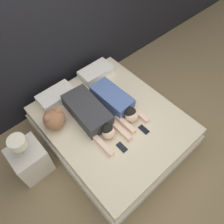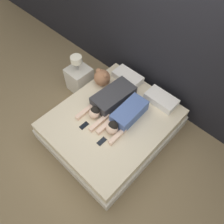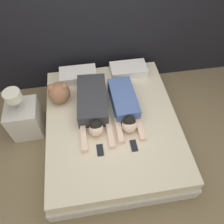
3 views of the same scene
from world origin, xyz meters
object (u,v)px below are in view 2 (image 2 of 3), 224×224
(person_right, at_px, (125,116))
(person_left, at_px, (110,100))
(cell_phone_left, at_px, (84,125))
(plush_toy, at_px, (102,77))
(nightstand, at_px, (79,78))
(pillow_head_left, at_px, (128,77))
(cell_phone_right, at_px, (102,141))
(bed, at_px, (112,124))
(pillow_head_right, at_px, (161,99))

(person_right, bearing_deg, person_left, 168.44)
(cell_phone_left, relative_size, plush_toy, 0.50)
(plush_toy, relative_size, nightstand, 0.38)
(pillow_head_left, height_order, nightstand, nightstand)
(cell_phone_right, bearing_deg, bed, 114.44)
(pillow_head_left, height_order, cell_phone_left, pillow_head_left)
(pillow_head_right, bearing_deg, person_right, -105.30)
(bed, xyz_separation_m, nightstand, (-1.20, 0.31, 0.08))
(cell_phone_left, bearing_deg, pillow_head_left, 97.84)
(pillow_head_left, distance_m, plush_toy, 0.49)
(bed, relative_size, nightstand, 2.52)
(bed, distance_m, pillow_head_left, 0.96)
(plush_toy, bearing_deg, cell_phone_left, -62.64)
(pillow_head_left, bearing_deg, cell_phone_left, -82.16)
(pillow_head_right, xyz_separation_m, nightstand, (-1.59, -0.52, -0.21))
(person_right, bearing_deg, nightstand, 171.74)
(pillow_head_right, bearing_deg, bed, -114.97)
(bed, distance_m, nightstand, 1.24)
(pillow_head_right, height_order, person_left, person_left)
(pillow_head_left, height_order, person_left, person_left)
(cell_phone_left, bearing_deg, plush_toy, 117.36)
(person_left, bearing_deg, cell_phone_left, -88.85)
(person_right, bearing_deg, cell_phone_right, -88.97)
(bed, bearing_deg, plush_toy, 146.86)
(cell_phone_left, xyz_separation_m, plush_toy, (-0.45, 0.86, 0.15))
(person_left, bearing_deg, pillow_head_right, 46.19)
(person_right, xyz_separation_m, cell_phone_right, (0.01, -0.55, -0.10))
(person_left, relative_size, cell_phone_left, 7.06)
(person_left, relative_size, person_right, 1.18)
(bed, bearing_deg, cell_phone_right, -65.56)
(cell_phone_right, height_order, nightstand, nightstand)
(person_right, xyz_separation_m, cell_phone_left, (-0.40, -0.54, -0.10))
(pillow_head_right, bearing_deg, nightstand, -161.78)
(cell_phone_right, relative_size, plush_toy, 0.50)
(bed, xyz_separation_m, pillow_head_right, (0.39, 0.83, 0.29))
(person_right, height_order, plush_toy, plush_toy)
(person_right, height_order, cell_phone_left, person_right)
(pillow_head_right, xyz_separation_m, person_right, (-0.20, -0.72, 0.04))
(person_left, xyz_separation_m, plush_toy, (-0.43, 0.24, 0.05))
(person_left, xyz_separation_m, nightstand, (-0.97, 0.12, -0.25))
(person_left, bearing_deg, person_right, -11.56)
(person_left, distance_m, cell_phone_right, 0.77)
(cell_phone_right, bearing_deg, nightstand, 151.88)
(bed, xyz_separation_m, person_left, (-0.23, 0.19, 0.33))
(pillow_head_left, relative_size, pillow_head_right, 1.00)
(person_right, bearing_deg, pillow_head_left, 128.54)
(bed, bearing_deg, pillow_head_left, 114.97)
(nightstand, bearing_deg, cell_phone_right, -28.12)
(plush_toy, height_order, nightstand, nightstand)
(bed, relative_size, cell_phone_right, 13.31)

